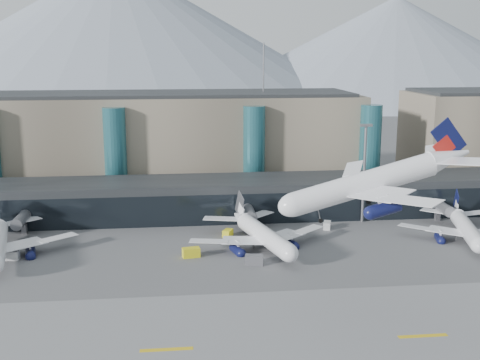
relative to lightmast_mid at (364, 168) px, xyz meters
name	(u,v)px	position (x,y,z in m)	size (l,w,h in m)	color
ground	(281,303)	(-30.00, -48.00, -14.42)	(900.00, 900.00, 0.00)	#515154
runway_strip	(298,343)	(-30.00, -63.00, -14.40)	(400.00, 40.00, 0.04)	slate
runway_markings	(298,343)	(-30.00, -63.00, -14.37)	(128.00, 1.00, 0.02)	gold
concourse	(243,197)	(-30.02, 9.73, -9.45)	(170.00, 27.00, 10.00)	black
terminal_main	(152,142)	(-55.00, 42.00, 1.03)	(130.00, 30.00, 31.00)	gray
teal_towers	(186,155)	(-44.99, 26.01, -0.41)	(116.40, 19.40, 46.00)	#27636D
mountain_ridge	(216,47)	(-14.03, 332.00, 31.33)	(910.00, 400.00, 110.00)	gray
lightmast_mid	(364,168)	(0.00, 0.00, 0.00)	(3.00, 1.20, 25.60)	slate
hero_jet	(383,174)	(-15.19, -55.51, 10.22)	(33.45, 34.09, 11.00)	white
jet_parked_mid	(259,227)	(-29.37, -15.63, -10.15)	(33.88, 35.15, 11.29)	white
jet_parked_right	(465,222)	(20.04, -15.73, -10.47)	(31.34, 32.49, 10.43)	white
veh_a	(11,255)	(-83.46, -19.67, -13.47)	(3.38, 1.90, 1.90)	silver
veh_b	(228,233)	(-35.88, -8.52, -13.59)	(2.89, 1.78, 1.67)	yellow
veh_c	(254,260)	(-32.16, -28.45, -13.37)	(3.76, 1.98, 2.09)	#525257
veh_d	(327,225)	(-10.59, -5.02, -13.51)	(3.19, 1.71, 1.82)	silver
veh_h	(191,252)	(-45.08, -22.23, -13.39)	(3.73, 1.96, 2.06)	yellow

